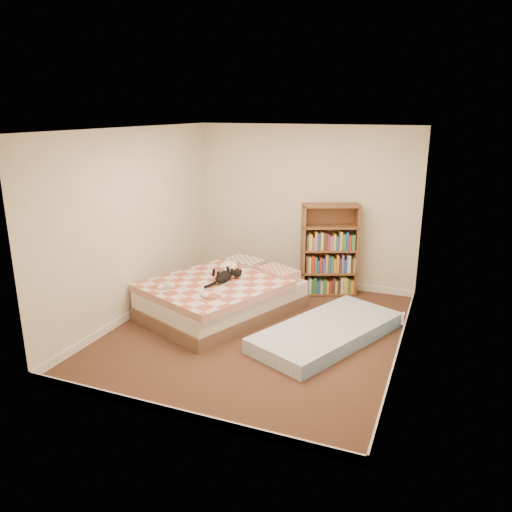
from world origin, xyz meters
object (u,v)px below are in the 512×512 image
at_px(bed, 224,296).
at_px(floor_mattress, 327,332).
at_px(black_cat, 225,276).
at_px(bookshelf, 329,261).
at_px(white_dog, 229,266).

height_order(bed, floor_mattress, bed).
bearing_deg(black_cat, bed, 170.49).
distance_m(floor_mattress, black_cat, 1.57).
xyz_separation_m(bookshelf, black_cat, (-1.11, -1.33, 0.03)).
bearing_deg(black_cat, white_dog, 143.25).
height_order(floor_mattress, black_cat, black_cat).
bearing_deg(bookshelf, white_dog, -166.01).
bearing_deg(white_dog, floor_mattress, 8.03).
bearing_deg(black_cat, bookshelf, 85.10).
distance_m(bookshelf, white_dog, 1.55).
bearing_deg(bed, white_dog, 125.39).
relative_size(floor_mattress, white_dog, 5.40).
height_order(bed, black_cat, black_cat).
bearing_deg(bookshelf, bed, -154.95).
relative_size(bookshelf, black_cat, 2.10).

